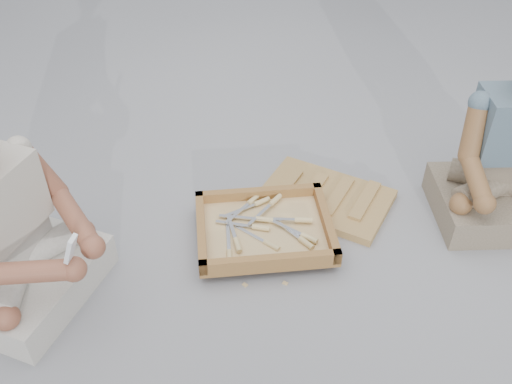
% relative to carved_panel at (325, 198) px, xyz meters
% --- Properties ---
extents(ground, '(60.00, 60.00, 0.00)m').
position_rel_carved_panel_xyz_m(ground, '(-0.19, -0.50, -0.02)').
color(ground, '#929397').
rests_on(ground, ground).
extents(carved_panel, '(0.61, 0.48, 0.04)m').
position_rel_carved_panel_xyz_m(carved_panel, '(0.00, 0.00, 0.00)').
color(carved_panel, olive).
rests_on(carved_panel, ground).
extents(tool_tray, '(0.65, 0.59, 0.07)m').
position_rel_carved_panel_xyz_m(tool_tray, '(-0.20, -0.30, 0.04)').
color(tool_tray, brown).
rests_on(tool_tray, carved_panel).
extents(chisel_0, '(0.22, 0.03, 0.02)m').
position_rel_carved_panel_xyz_m(chisel_0, '(-0.23, -0.31, 0.05)').
color(chisel_0, silver).
rests_on(chisel_0, tool_tray).
extents(chisel_1, '(0.22, 0.04, 0.02)m').
position_rel_carved_panel_xyz_m(chisel_1, '(-0.23, -0.26, 0.05)').
color(chisel_1, silver).
rests_on(chisel_1, tool_tray).
extents(chisel_2, '(0.21, 0.10, 0.02)m').
position_rel_carved_panel_xyz_m(chisel_2, '(-0.17, -0.38, 0.04)').
color(chisel_2, silver).
rests_on(chisel_2, tool_tray).
extents(chisel_3, '(0.09, 0.21, 0.02)m').
position_rel_carved_panel_xyz_m(chisel_3, '(-0.30, -0.47, 0.05)').
color(chisel_3, silver).
rests_on(chisel_3, tool_tray).
extents(chisel_4, '(0.21, 0.10, 0.02)m').
position_rel_carved_panel_xyz_m(chisel_4, '(-0.04, -0.31, 0.06)').
color(chisel_4, silver).
rests_on(chisel_4, tool_tray).
extents(chisel_5, '(0.17, 0.17, 0.02)m').
position_rel_carved_panel_xyz_m(chisel_5, '(-0.26, -0.17, 0.05)').
color(chisel_5, silver).
rests_on(chisel_5, tool_tray).
extents(chisel_6, '(0.22, 0.06, 0.02)m').
position_rel_carved_panel_xyz_m(chisel_6, '(-0.08, -0.23, 0.06)').
color(chisel_6, silver).
rests_on(chisel_6, tool_tray).
extents(chisel_7, '(0.10, 0.21, 0.02)m').
position_rel_carved_panel_xyz_m(chisel_7, '(-0.29, -0.17, 0.06)').
color(chisel_7, silver).
rests_on(chisel_7, tool_tray).
extents(chisel_8, '(0.19, 0.14, 0.02)m').
position_rel_carved_panel_xyz_m(chisel_8, '(-0.04, -0.33, 0.05)').
color(chisel_8, silver).
rests_on(chisel_8, tool_tray).
extents(chisel_9, '(0.10, 0.21, 0.02)m').
position_rel_carved_panel_xyz_m(chisel_9, '(-0.20, -0.16, 0.06)').
color(chisel_9, silver).
rests_on(chisel_9, tool_tray).
extents(chisel_10, '(0.12, 0.20, 0.02)m').
position_rel_carved_panel_xyz_m(chisel_10, '(-0.29, -0.41, 0.06)').
color(chisel_10, silver).
rests_on(chisel_10, tool_tray).
extents(wood_chip_0, '(0.02, 0.02, 0.00)m').
position_rel_carved_panel_xyz_m(wood_chip_0, '(-0.43, -0.12, -0.02)').
color(wood_chip_0, '#D1B67B').
rests_on(wood_chip_0, ground).
extents(wood_chip_1, '(0.02, 0.02, 0.00)m').
position_rel_carved_panel_xyz_m(wood_chip_1, '(-0.41, -0.40, -0.02)').
color(wood_chip_1, '#D1B67B').
rests_on(wood_chip_1, ground).
extents(wood_chip_2, '(0.02, 0.02, 0.00)m').
position_rel_carved_panel_xyz_m(wood_chip_2, '(-0.33, -0.36, -0.02)').
color(wood_chip_2, '#D1B67B').
rests_on(wood_chip_2, ground).
extents(wood_chip_3, '(0.02, 0.02, 0.00)m').
position_rel_carved_panel_xyz_m(wood_chip_3, '(-0.07, -0.51, -0.02)').
color(wood_chip_3, '#D1B67B').
rests_on(wood_chip_3, ground).
extents(wood_chip_4, '(0.02, 0.02, 0.00)m').
position_rel_carved_panel_xyz_m(wood_chip_4, '(-0.23, -0.27, -0.02)').
color(wood_chip_4, '#D1B67B').
rests_on(wood_chip_4, ground).
extents(wood_chip_5, '(0.02, 0.02, 0.00)m').
position_rel_carved_panel_xyz_m(wood_chip_5, '(-0.19, -0.17, -0.02)').
color(wood_chip_5, '#D1B67B').
rests_on(wood_chip_5, ground).
extents(wood_chip_6, '(0.02, 0.02, 0.00)m').
position_rel_carved_panel_xyz_m(wood_chip_6, '(-0.21, -0.55, -0.02)').
color(wood_chip_6, '#D1B67B').
rests_on(wood_chip_6, ground).
extents(wood_chip_7, '(0.02, 0.02, 0.00)m').
position_rel_carved_panel_xyz_m(wood_chip_7, '(0.05, -0.13, -0.02)').
color(wood_chip_7, '#D1B67B').
rests_on(wood_chip_7, ground).
extents(craftsman, '(0.56, 0.56, 0.80)m').
position_rel_carved_panel_xyz_m(craftsman, '(-0.96, -0.78, 0.25)').
color(craftsman, '#BBB5AD').
rests_on(craftsman, ground).
extents(companion, '(0.61, 0.54, 0.81)m').
position_rel_carved_panel_xyz_m(companion, '(0.71, 0.10, 0.25)').
color(companion, gray).
rests_on(companion, ground).
extents(mobile_phone, '(0.05, 0.04, 0.10)m').
position_rel_carved_panel_xyz_m(mobile_phone, '(-0.67, -0.86, 0.37)').
color(mobile_phone, silver).
rests_on(mobile_phone, craftsman).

